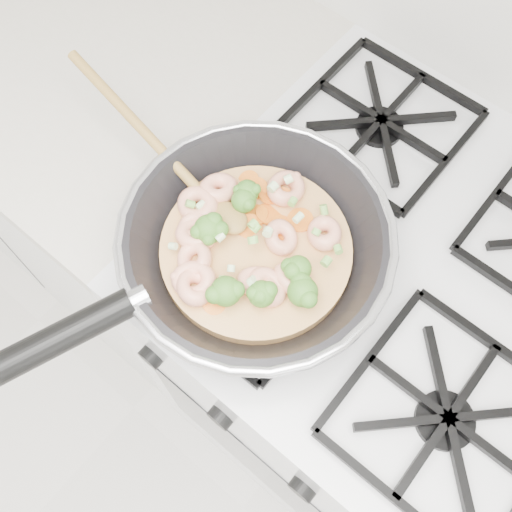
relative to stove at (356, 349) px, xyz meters
The scene contains 3 objects.
stove is the anchor object (origin of this frame).
counter_left 0.80m from the stove, behind, with size 1.00×0.60×0.90m.
skillet 0.54m from the stove, 136.79° to the right, with size 0.52×0.49×0.11m.
Camera 1 is at (0.05, 1.32, 1.60)m, focal length 40.73 mm.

